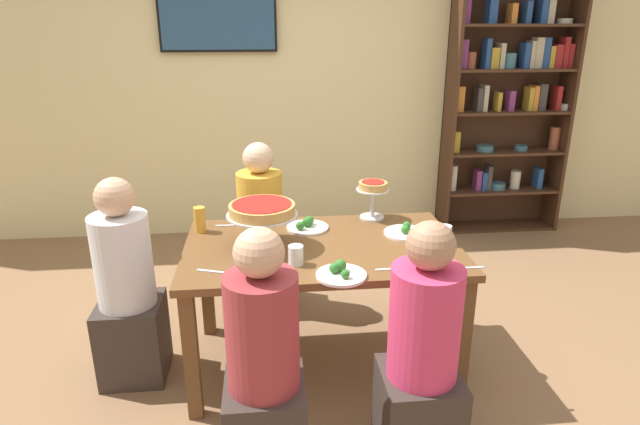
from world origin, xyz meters
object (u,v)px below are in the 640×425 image
diner_near_right (421,366)px  cutlery_spare_fork (231,225)px  bookshelf (508,104)px  diner_far_left (261,238)px  personal_pizza_stand (373,191)px  cutlery_knife_near (268,224)px  water_glass_clear_spare (445,235)px  diner_near_left (264,376)px  cutlery_fork_near (214,272)px  salad_plate_near_diner (341,273)px  television (218,18)px  dining_table (322,261)px  water_glass_clear_far (254,263)px  cutlery_fork_far (393,269)px  cutlery_knife_far (466,268)px  water_glass_clear_near (296,255)px  diner_head_west (128,296)px  salad_plate_far_diner (406,232)px  salad_plate_spare (307,226)px  beer_glass_amber_tall (200,220)px  deep_dish_pizza_stand (262,211)px  beer_glass_amber_short (421,247)px

diner_near_right → cutlery_spare_fork: (-0.85, 1.11, 0.25)m
bookshelf → diner_far_left: bearing=-150.2°
diner_far_left → personal_pizza_stand: diner_far_left is taller
bookshelf → cutlery_knife_near: bookshelf is taller
diner_far_left → water_glass_clear_spare: 1.31m
diner_near_left → cutlery_fork_near: bearing=24.8°
salad_plate_near_diner → cutlery_knife_near: size_ratio=1.34×
television → diner_near_left: television is taller
salad_plate_near_diner → water_glass_clear_spare: size_ratio=2.26×
dining_table → bookshelf: (1.89, 2.01, 0.53)m
water_glass_clear_far → cutlery_knife_near: (0.08, 0.63, -0.04)m
bookshelf → cutlery_fork_far: (-1.58, -2.35, -0.43)m
water_glass_clear_spare → cutlery_fork_far: (-0.35, -0.28, -0.05)m
cutlery_fork_far → cutlery_knife_near: bearing=130.0°
cutlery_knife_far → water_glass_clear_near: bearing=170.8°
television → dining_table: bearing=-73.1°
television → diner_head_west: (-0.41, -2.12, -1.41)m
diner_near_right → water_glass_clear_spare: size_ratio=10.76×
personal_pizza_stand → salad_plate_near_diner: size_ratio=0.96×
dining_table → television: bearing=106.9°
salad_plate_far_diner → cutlery_knife_near: bearing=163.5°
salad_plate_spare → beer_glass_amber_tall: bearing=178.1°
bookshelf → deep_dish_pizza_stand: bookshelf is taller
salad_plate_spare → cutlery_knife_near: (-0.22, 0.09, -0.02)m
diner_head_west → salad_plate_spare: 1.05m
personal_pizza_stand → cutlery_fork_near: size_ratio=1.30×
water_glass_clear_near → water_glass_clear_far: size_ratio=1.07×
diner_far_left → bookshelf: bearing=119.8°
dining_table → cutlery_knife_far: (0.67, -0.36, 0.10)m
salad_plate_spare → diner_far_left: bearing=119.2°
water_glass_clear_near → television: bearing=101.7°
diner_near_right → beer_glass_amber_tall: bearing=44.5°
diner_near_right → diner_far_left: same height
deep_dish_pizza_stand → cutlery_knife_far: 1.08m
deep_dish_pizza_stand → salad_plate_spare: size_ratio=1.55×
deep_dish_pizza_stand → cutlery_knife_near: size_ratio=2.10×
beer_glass_amber_short → water_glass_clear_spare: beer_glass_amber_short is taller
water_glass_clear_far → cutlery_knife_near: 0.63m
diner_near_left → salad_plate_spare: bearing=-14.5°
cutlery_knife_near → diner_far_left: bearing=-84.2°
salad_plate_far_diner → beer_glass_amber_tall: bearing=172.2°
diner_head_west → diner_near_right: size_ratio=1.00×
salad_plate_far_diner → cutlery_knife_far: bearing=-68.7°
bookshelf → cutlery_fork_far: 2.86m
bookshelf → cutlery_spare_fork: bearing=-145.1°
water_glass_clear_near → cutlery_fork_far: size_ratio=0.55×
cutlery_spare_fork → cutlery_knife_far: bearing=150.5°
water_glass_clear_far → cutlery_fork_far: water_glass_clear_far is taller
cutlery_knife_near → cutlery_spare_fork: (-0.22, 0.00, 0.00)m
water_glass_clear_spare → beer_glass_amber_tall: bearing=166.4°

